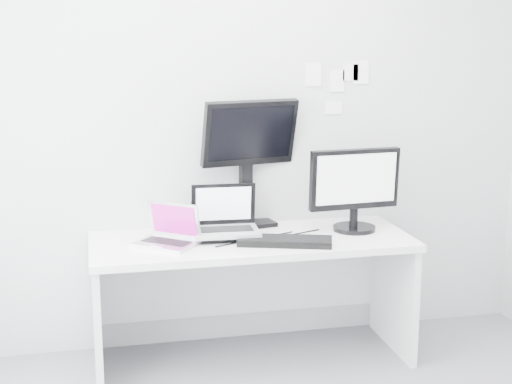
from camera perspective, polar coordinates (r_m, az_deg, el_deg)
back_wall at (r=4.46m, az=-1.29°, el=5.35°), size 3.60×0.00×3.60m
desk at (r=4.36m, az=-0.32°, el=-8.15°), size 1.80×0.70×0.73m
macbook at (r=4.10m, az=-6.90°, el=-2.45°), size 0.40×0.39×0.24m
speaker at (r=4.43m, az=-4.34°, el=-1.82°), size 0.08×0.08×0.16m
dell_laptop at (r=4.20m, az=-2.28°, el=-1.55°), size 0.38×0.30×0.31m
rear_monitor at (r=4.44m, az=-0.60°, el=2.31°), size 0.60×0.32×0.78m
samsung_monitor at (r=4.40m, az=7.52°, el=0.25°), size 0.56×0.29×0.50m
keyboard at (r=4.13m, az=2.21°, el=-3.73°), size 0.54×0.33×0.03m
mouse at (r=4.12m, az=3.55°, el=-3.80°), size 0.11×0.08×0.03m
wall_note_0 at (r=4.54m, az=4.35°, el=8.86°), size 0.10×0.00×0.14m
wall_note_1 at (r=4.59m, az=6.16°, el=8.36°), size 0.09×0.00×0.13m
wall_note_2 at (r=4.64m, az=7.95°, el=8.97°), size 0.10×0.00×0.14m
wall_note_3 at (r=4.60m, az=5.87°, el=6.37°), size 0.11×0.00×0.08m
wall_note_4 at (r=4.62m, az=7.16°, el=8.96°), size 0.10×0.00×0.10m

